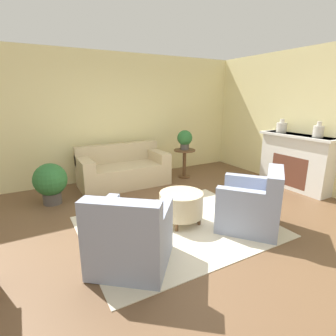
# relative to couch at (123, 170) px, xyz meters

# --- Properties ---
(ground_plane) EXTENTS (16.00, 16.00, 0.00)m
(ground_plane) POSITION_rel_couch_xyz_m (0.03, -2.23, -0.32)
(ground_plane) COLOR brown
(wall_back) EXTENTS (9.65, 0.12, 2.80)m
(wall_back) POSITION_rel_couch_xyz_m (0.03, 0.66, 1.08)
(wall_back) COLOR beige
(wall_back) RESTS_ON ground_plane
(wall_right) EXTENTS (0.12, 10.38, 2.80)m
(wall_right) POSITION_rel_couch_xyz_m (3.27, -2.23, 1.08)
(wall_right) COLOR beige
(wall_right) RESTS_ON ground_plane
(rug) EXTENTS (2.68, 2.16, 0.01)m
(rug) POSITION_rel_couch_xyz_m (0.03, -2.23, -0.32)
(rug) COLOR beige
(rug) RESTS_ON ground_plane
(couch) EXTENTS (1.86, 0.90, 0.85)m
(couch) POSITION_rel_couch_xyz_m (0.00, 0.00, 0.00)
(couch) COLOR #C6B289
(couch) RESTS_ON ground_plane
(armchair_left) EXTENTS (1.15, 1.15, 0.89)m
(armchair_left) POSITION_rel_couch_xyz_m (-0.91, -2.77, 0.02)
(armchair_left) COLOR #8E99B2
(armchair_left) RESTS_ON rug
(armchair_right) EXTENTS (1.15, 1.15, 0.89)m
(armchair_right) POSITION_rel_couch_xyz_m (0.97, -2.77, 0.02)
(armchair_right) COLOR #8E99B2
(armchair_right) RESTS_ON rug
(ottoman_table) EXTENTS (0.65, 0.65, 0.48)m
(ottoman_table) POSITION_rel_couch_xyz_m (0.14, -2.15, -0.01)
(ottoman_table) COLOR #C6B289
(ottoman_table) RESTS_ON rug
(side_table) EXTENTS (0.50, 0.50, 0.67)m
(side_table) POSITION_rel_couch_xyz_m (1.45, -0.19, 0.13)
(side_table) COLOR brown
(side_table) RESTS_ON ground_plane
(fireplace) EXTENTS (0.44, 1.56, 1.13)m
(fireplace) POSITION_rel_couch_xyz_m (3.03, -1.94, 0.27)
(fireplace) COLOR white
(fireplace) RESTS_ON ground_plane
(vase_mantel_near) EXTENTS (0.21, 0.21, 0.28)m
(vase_mantel_near) POSITION_rel_couch_xyz_m (3.01, -1.54, 0.92)
(vase_mantel_near) COLOR silver
(vase_mantel_near) RESTS_ON fireplace
(vase_mantel_far) EXTENTS (0.18, 0.18, 0.29)m
(vase_mantel_far) POSITION_rel_couch_xyz_m (3.01, -2.34, 0.92)
(vase_mantel_far) COLOR silver
(vase_mantel_far) RESTS_ON fireplace
(potted_plant_on_side_table) EXTENTS (0.35, 0.35, 0.45)m
(potted_plant_on_side_table) POSITION_rel_couch_xyz_m (1.45, -0.19, 0.60)
(potted_plant_on_side_table) COLOR #4C4742
(potted_plant_on_side_table) RESTS_ON side_table
(potted_plant_floor) EXTENTS (0.58, 0.58, 0.74)m
(potted_plant_floor) POSITION_rel_couch_xyz_m (-1.48, -0.39, 0.10)
(potted_plant_floor) COLOR #4C4742
(potted_plant_floor) RESTS_ON ground_plane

